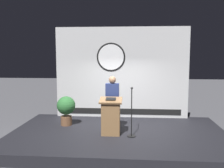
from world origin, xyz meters
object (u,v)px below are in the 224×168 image
at_px(podium, 111,117).
at_px(speaker_person, 112,103).
at_px(potted_plant, 66,108).
at_px(microphone_stand, 131,119).

distance_m(podium, speaker_person, 0.57).
distance_m(podium, potted_plant, 1.76).
bearing_deg(microphone_stand, potted_plant, 155.97).
relative_size(speaker_person, microphone_stand, 1.20).
height_order(microphone_stand, potted_plant, microphone_stand).
xyz_separation_m(podium, speaker_person, (0.00, 0.48, 0.32)).
distance_m(speaker_person, potted_plant, 1.61).
bearing_deg(speaker_person, potted_plant, 166.12).
height_order(speaker_person, microphone_stand, speaker_person).
xyz_separation_m(podium, microphone_stand, (0.59, -0.09, -0.04)).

